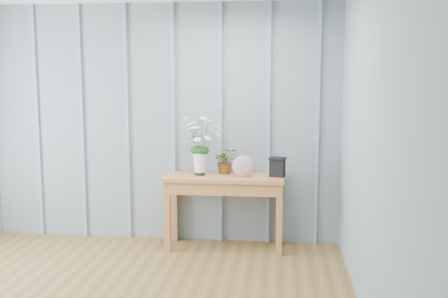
# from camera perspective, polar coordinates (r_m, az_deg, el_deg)

# --- Properties ---
(room_shell) EXTENTS (4.00, 4.50, 2.50)m
(room_shell) POSITION_cam_1_polar(r_m,az_deg,el_deg) (4.32, -12.62, 10.99)
(room_shell) COLOR gray
(room_shell) RESTS_ON ground
(sideboard) EXTENTS (1.20, 0.45, 0.75)m
(sideboard) POSITION_cam_1_polar(r_m,az_deg,el_deg) (5.31, 0.06, -4.15)
(sideboard) COLOR #B06B38
(sideboard) RESTS_ON ground
(daisy_vase) EXTENTS (0.46, 0.35, 0.65)m
(daisy_vase) POSITION_cam_1_polar(r_m,az_deg,el_deg) (5.27, -2.67, 1.51)
(daisy_vase) COLOR black
(daisy_vase) RESTS_ON sideboard
(spider_plant) EXTENTS (0.29, 0.27, 0.26)m
(spider_plant) POSITION_cam_1_polar(r_m,az_deg,el_deg) (5.40, 0.17, -1.29)
(spider_plant) COLOR #133B10
(spider_plant) RESTS_ON sideboard
(felt_disc_vessel) EXTENTS (0.22, 0.09, 0.22)m
(felt_disc_vessel) POSITION_cam_1_polar(r_m,az_deg,el_deg) (5.21, 2.11, -1.90)
(felt_disc_vessel) COLOR #944A62
(felt_disc_vessel) RESTS_ON sideboard
(carved_box) EXTENTS (0.19, 0.16, 0.20)m
(carved_box) POSITION_cam_1_polar(r_m,az_deg,el_deg) (5.25, 5.83, -1.94)
(carved_box) COLOR black
(carved_box) RESTS_ON sideboard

